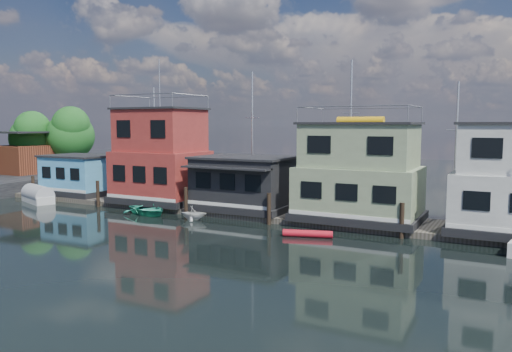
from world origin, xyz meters
The scene contains 13 objects.
ground centered at (0.00, 0.00, 0.00)m, with size 160.00×160.00×0.00m, color black.
dock centered at (0.00, 12.00, 0.20)m, with size 48.00×5.00×0.40m, color #595147.
houseboat_blue centered at (-18.00, 12.00, 2.21)m, with size 6.40×4.90×3.66m.
houseboat_red centered at (-8.50, 12.00, 4.10)m, with size 7.40×5.90×11.86m.
houseboat_dark centered at (-0.50, 11.98, 2.42)m, with size 7.40×6.10×4.06m.
houseboat_green centered at (8.50, 12.00, 3.55)m, with size 8.40×5.90×7.03m.
pilings centered at (-0.33, 9.20, 1.10)m, with size 42.28×0.28×2.20m.
background_masts centered at (4.76, 18.00, 5.55)m, with size 36.40×0.16×12.00m.
shore centered at (-30.67, 15.86, 3.60)m, with size 12.40×15.72×8.24m.
dinghy_white centered at (-2.59, 8.15, 0.52)m, with size 1.71×1.98×1.04m, color silver.
tarp_runabout centered at (-19.40, 8.38, 0.61)m, with size 4.35×2.88×1.64m.
dinghy_teal centered at (-6.87, 8.25, 0.40)m, with size 2.78×3.90×0.81m, color teal.
red_kayak centered at (6.82, 6.84, 0.22)m, with size 0.45×0.45×3.05m, color red.
Camera 1 is at (18.00, -21.30, 6.98)m, focal length 35.00 mm.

